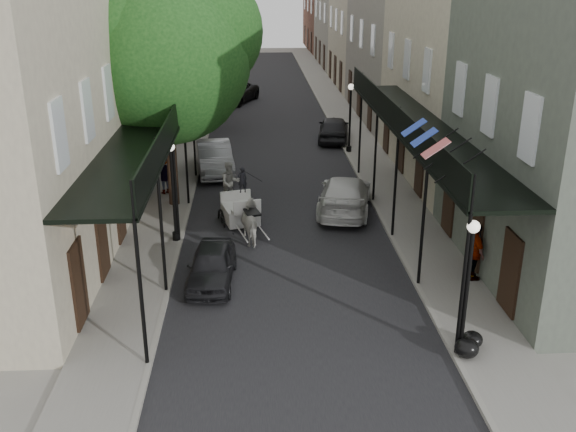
{
  "coord_description": "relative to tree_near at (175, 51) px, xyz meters",
  "views": [
    {
      "loc": [
        -1.2,
        -16.1,
        9.46
      ],
      "look_at": [
        -0.04,
        4.37,
        1.6
      ],
      "focal_mm": 40.0,
      "sensor_mm": 36.0,
      "label": 1
    }
  ],
  "objects": [
    {
      "name": "tree_near",
      "position": [
        0.0,
        0.0,
        0.0
      ],
      "size": [
        7.31,
        6.8,
        9.63
      ],
      "color": "#382619",
      "rests_on": "sidewalk_left"
    },
    {
      "name": "car_left_mid",
      "position": [
        1.09,
        4.62,
        -5.72
      ],
      "size": [
        2.24,
        4.86,
        1.54
      ],
      "primitive_type": "imported",
      "rotation": [
        0.0,
        0.0,
        0.13
      ],
      "color": "#95959A",
      "rests_on": "ground"
    },
    {
      "name": "sidewalk_left",
      "position": [
        -0.8,
        9.82,
        -6.43
      ],
      "size": [
        2.2,
        90.0,
        0.12
      ],
      "primitive_type": "cube",
      "color": "gray",
      "rests_on": "ground"
    },
    {
      "name": "trash_bags",
      "position": [
        8.51,
        -12.2,
        -6.12
      ],
      "size": [
        0.89,
        1.04,
        0.53
      ],
      "color": "black",
      "rests_on": "sidewalk_right"
    },
    {
      "name": "pedestrian_sidewalk_left",
      "position": [
        -0.96,
        1.23,
        -5.44
      ],
      "size": [
        1.38,
        1.21,
        1.86
      ],
      "primitive_type": "imported",
      "rotation": [
        0.0,
        0.0,
        3.68
      ],
      "color": "gray",
      "rests_on": "sidewalk_left"
    },
    {
      "name": "gallery_left",
      "position": [
        -0.59,
        -3.2,
        -2.44
      ],
      "size": [
        2.2,
        18.05,
        4.88
      ],
      "color": "black",
      "rests_on": "sidewalk_left"
    },
    {
      "name": "ground",
      "position": [
        4.2,
        -10.18,
        -6.49
      ],
      "size": [
        140.0,
        140.0,
        0.0
      ],
      "primitive_type": "plane",
      "color": "gray",
      "rests_on": "ground"
    },
    {
      "name": "car_left_far",
      "position": [
        1.6,
        22.85,
        -5.74
      ],
      "size": [
        4.29,
        5.92,
        1.5
      ],
      "primitive_type": "imported",
      "rotation": [
        0.0,
        0.0,
        -0.38
      ],
      "color": "black",
      "rests_on": "ground"
    },
    {
      "name": "lamppost_right_near",
      "position": [
        8.3,
        -12.18,
        -4.44
      ],
      "size": [
        0.32,
        0.32,
        3.71
      ],
      "color": "black",
      "rests_on": "sidewalk_right"
    },
    {
      "name": "building_row_left",
      "position": [
        -4.4,
        19.82,
        -1.24
      ],
      "size": [
        5.0,
        80.0,
        10.5
      ],
      "primitive_type": "cube",
      "color": "#C0B699",
      "rests_on": "ground"
    },
    {
      "name": "carriage",
      "position": [
        2.36,
        -1.95,
        -5.53
      ],
      "size": [
        1.86,
        2.42,
        2.48
      ],
      "rotation": [
        0.0,
        0.0,
        0.26
      ],
      "color": "black",
      "rests_on": "ground"
    },
    {
      "name": "lamppost_right_far",
      "position": [
        8.3,
        7.82,
        -4.44
      ],
      "size": [
        0.32,
        0.32,
        3.71
      ],
      "color": "black",
      "rests_on": "sidewalk_right"
    },
    {
      "name": "car_right_near",
      "position": [
        6.8,
        -1.18,
        -5.75
      ],
      "size": [
        3.05,
        5.38,
        1.47
      ],
      "primitive_type": "imported",
      "rotation": [
        0.0,
        0.0,
        2.94
      ],
      "color": "silver",
      "rests_on": "ground"
    },
    {
      "name": "gallery_right",
      "position": [
        8.99,
        -3.2,
        -2.44
      ],
      "size": [
        2.2,
        18.05,
        4.88
      ],
      "color": "black",
      "rests_on": "sidewalk_right"
    },
    {
      "name": "tree_far",
      "position": [
        -0.05,
        14.0,
        -0.65
      ],
      "size": [
        6.45,
        6.0,
        8.61
      ],
      "color": "#382619",
      "rests_on": "sidewalk_left"
    },
    {
      "name": "road",
      "position": [
        4.2,
        9.82,
        -6.48
      ],
      "size": [
        8.0,
        90.0,
        0.01
      ],
      "primitive_type": "cube",
      "color": "black",
      "rests_on": "ground"
    },
    {
      "name": "pedestrian_walking",
      "position": [
        2.0,
        0.07,
        -5.57
      ],
      "size": [
        1.07,
        0.95,
        1.83
      ],
      "primitive_type": "imported",
      "rotation": [
        0.0,
        0.0,
        0.33
      ],
      "color": "#ACAAA2",
      "rests_on": "ground"
    },
    {
      "name": "pedestrian_sidewalk_right",
      "position": [
        10.0,
        -7.98,
        -5.41
      ],
      "size": [
        0.64,
        1.18,
        1.91
      ],
      "primitive_type": "imported",
      "rotation": [
        0.0,
        0.0,
        1.73
      ],
      "color": "gray",
      "rests_on": "sidewalk_right"
    },
    {
      "name": "car_left_near",
      "position": [
        1.6,
        -7.51,
        -5.88
      ],
      "size": [
        1.64,
        3.63,
        1.21
      ],
      "primitive_type": "imported",
      "rotation": [
        0.0,
        0.0,
        -0.06
      ],
      "color": "black",
      "rests_on": "ground"
    },
    {
      "name": "lamppost_left",
      "position": [
        0.1,
        -4.18,
        -4.44
      ],
      "size": [
        0.32,
        0.32,
        3.71
      ],
      "color": "black",
      "rests_on": "sidewalk_left"
    },
    {
      "name": "horse",
      "position": [
        2.95,
        -4.18,
        -5.75
      ],
      "size": [
        1.22,
        1.9,
        1.48
      ],
      "primitive_type": "imported",
      "rotation": [
        0.0,
        0.0,
        3.4
      ],
      "color": "beige",
      "rests_on": "ground"
    },
    {
      "name": "building_row_right",
      "position": [
        12.8,
        19.82,
        -1.24
      ],
      "size": [
        5.0,
        80.0,
        10.5
      ],
      "primitive_type": "cube",
      "color": "gray",
      "rests_on": "ground"
    },
    {
      "name": "car_right_far",
      "position": [
        7.8,
        10.74,
        -5.76
      ],
      "size": [
        2.34,
        4.51,
        1.47
      ],
      "primitive_type": "imported",
      "rotation": [
        0.0,
        0.0,
        3.0
      ],
      "color": "black",
      "rests_on": "ground"
    },
    {
      "name": "sidewalk_right",
      "position": [
        9.2,
        9.82,
        -6.43
      ],
      "size": [
        2.2,
        90.0,
        0.12
      ],
      "primitive_type": "cube",
      "color": "gray",
      "rests_on": "ground"
    }
  ]
}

